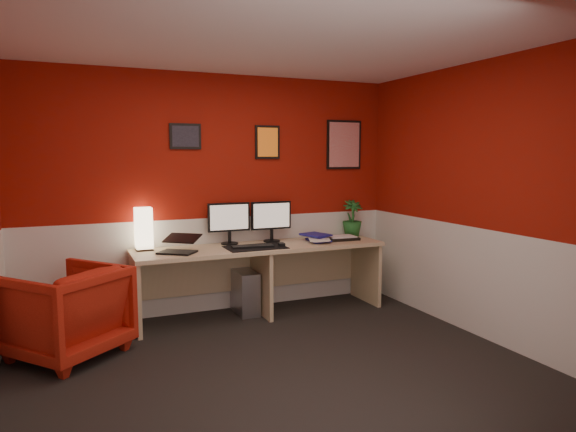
% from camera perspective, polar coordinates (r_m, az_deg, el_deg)
% --- Properties ---
extents(ground, '(4.00, 3.50, 0.01)m').
position_cam_1_polar(ground, '(4.15, -1.08, -16.81)').
color(ground, black).
rests_on(ground, ground).
extents(ceiling, '(4.00, 3.50, 0.01)m').
position_cam_1_polar(ceiling, '(3.90, -1.17, 19.22)').
color(ceiling, white).
rests_on(ceiling, ground).
extents(wall_back, '(4.00, 0.01, 2.50)m').
position_cam_1_polar(wall_back, '(5.48, -8.05, 2.40)').
color(wall_back, '#921407').
rests_on(wall_back, ground).
extents(wall_front, '(4.00, 0.01, 2.50)m').
position_cam_1_polar(wall_front, '(2.32, 15.48, -3.63)').
color(wall_front, '#921407').
rests_on(wall_front, ground).
extents(wall_right, '(0.01, 3.50, 2.50)m').
position_cam_1_polar(wall_right, '(4.94, 20.92, 1.55)').
color(wall_right, '#921407').
rests_on(wall_right, ground).
extents(wainscot_back, '(4.00, 0.01, 1.00)m').
position_cam_1_polar(wainscot_back, '(5.58, -7.91, -5.30)').
color(wainscot_back, silver).
rests_on(wainscot_back, ground).
extents(wainscot_front, '(4.00, 0.01, 1.00)m').
position_cam_1_polar(wainscot_front, '(2.56, 14.84, -20.36)').
color(wainscot_front, silver).
rests_on(wainscot_front, ground).
extents(wainscot_right, '(0.01, 3.50, 1.00)m').
position_cam_1_polar(wainscot_right, '(5.05, 20.52, -6.95)').
color(wainscot_right, silver).
rests_on(wainscot_right, ground).
extents(desk, '(2.60, 0.65, 0.73)m').
position_cam_1_polar(desk, '(5.41, -2.99, -7.10)').
color(desk, tan).
rests_on(desk, ground).
extents(shoji_lamp, '(0.16, 0.16, 0.40)m').
position_cam_1_polar(shoji_lamp, '(5.24, -15.71, -1.51)').
color(shoji_lamp, '#FFE5B2').
rests_on(shoji_lamp, desk).
extents(laptop, '(0.40, 0.38, 0.22)m').
position_cam_1_polar(laptop, '(5.01, -12.21, -2.82)').
color(laptop, black).
rests_on(laptop, desk).
extents(monitor_left, '(0.45, 0.06, 0.58)m').
position_cam_1_polar(monitor_left, '(5.41, -6.53, -0.09)').
color(monitor_left, black).
rests_on(monitor_left, desk).
extents(monitor_right, '(0.45, 0.06, 0.58)m').
position_cam_1_polar(monitor_right, '(5.53, -1.83, 0.11)').
color(monitor_right, black).
rests_on(monitor_right, desk).
extents(desk_mat, '(0.60, 0.38, 0.01)m').
position_cam_1_polar(desk_mat, '(5.22, -3.63, -3.48)').
color(desk_mat, black).
rests_on(desk_mat, desk).
extents(keyboard, '(0.43, 0.19, 0.02)m').
position_cam_1_polar(keyboard, '(5.22, -3.95, -3.35)').
color(keyboard, black).
rests_on(keyboard, desk_mat).
extents(mouse, '(0.08, 0.11, 0.03)m').
position_cam_1_polar(mouse, '(5.29, -0.73, -3.14)').
color(mouse, black).
rests_on(mouse, desk_mat).
extents(book_bottom, '(0.23, 0.30, 0.03)m').
position_cam_1_polar(book_bottom, '(5.54, 2.39, -2.78)').
color(book_bottom, navy).
rests_on(book_bottom, desk).
extents(book_middle, '(0.31, 0.36, 0.02)m').
position_cam_1_polar(book_middle, '(5.50, 2.33, -2.57)').
color(book_middle, silver).
rests_on(book_middle, book_bottom).
extents(book_top, '(0.31, 0.36, 0.03)m').
position_cam_1_polar(book_top, '(5.53, 2.23, -2.26)').
color(book_top, navy).
rests_on(book_top, book_middle).
extents(zen_tray, '(0.36, 0.27, 0.03)m').
position_cam_1_polar(zen_tray, '(5.72, 5.92, -2.48)').
color(zen_tray, black).
rests_on(zen_tray, desk).
extents(potted_plant, '(0.25, 0.25, 0.41)m').
position_cam_1_polar(potted_plant, '(6.00, 7.13, -0.22)').
color(potted_plant, '#19591E').
rests_on(potted_plant, desk).
extents(pc_tower, '(0.20, 0.45, 0.45)m').
position_cam_1_polar(pc_tower, '(5.52, -4.82, -8.35)').
color(pc_tower, '#99999E').
rests_on(pc_tower, ground).
extents(armchair, '(1.15, 1.15, 0.75)m').
position_cam_1_polar(armchair, '(4.68, -23.45, -9.74)').
color(armchair, red).
rests_on(armchair, ground).
extents(art_left, '(0.32, 0.02, 0.26)m').
position_cam_1_polar(art_left, '(5.38, -11.31, 8.65)').
color(art_left, black).
rests_on(art_left, wall_back).
extents(art_center, '(0.28, 0.02, 0.36)m').
position_cam_1_polar(art_center, '(5.63, -2.30, 8.17)').
color(art_center, orange).
rests_on(art_center, wall_back).
extents(art_right, '(0.44, 0.02, 0.56)m').
position_cam_1_polar(art_right, '(6.04, 6.21, 7.85)').
color(art_right, red).
rests_on(art_right, wall_back).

